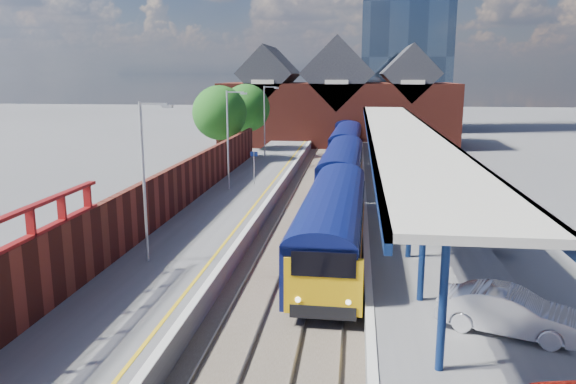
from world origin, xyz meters
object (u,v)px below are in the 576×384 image
object	(u,v)px
train	(345,152)
parked_car_dark	(470,222)
parked_car_blue	(435,197)
lamp_post_d	(266,117)
parked_car_silver	(510,312)
lamp_post_b	(147,172)
platform_sign	(254,162)
lamp_post_c	(230,134)

from	to	relation	value
train	parked_car_dark	distance (m)	23.59
parked_car_blue	lamp_post_d	bearing A→B (deg)	53.03
train	lamp_post_d	xyz separation A→B (m)	(-7.86, 3.17, 2.87)
parked_car_silver	parked_car_dark	size ratio (longest dim) A/B	1.11
lamp_post_b	lamp_post_d	bearing A→B (deg)	90.00
parked_car_silver	parked_car_blue	bearing A→B (deg)	21.39
platform_sign	parked_car_blue	bearing A→B (deg)	-25.20
train	lamp_post_c	distance (m)	15.32
train	parked_car_dark	world-z (taller)	train
parked_car_silver	parked_car_dark	xyz separation A→B (m)	(0.98, 11.71, -0.15)
train	lamp_post_d	bearing A→B (deg)	158.05
train	parked_car_blue	xyz separation A→B (m)	(5.97, -16.70, -0.50)
platform_sign	parked_car_blue	distance (m)	13.82
lamp_post_b	platform_sign	bearing A→B (deg)	85.67
train	lamp_post_b	size ratio (longest dim) A/B	9.42
lamp_post_c	parked_car_silver	distance (m)	25.71
lamp_post_d	parked_car_silver	size ratio (longest dim) A/B	1.59
lamp_post_c	parked_car_dark	xyz separation A→B (m)	(14.86, -9.68, -3.42)
parked_car_dark	lamp_post_c	bearing A→B (deg)	74.54
lamp_post_b	parked_car_silver	bearing A→B (deg)	-21.26
lamp_post_c	lamp_post_d	distance (m)	16.00
platform_sign	parked_car_silver	distance (m)	26.55
lamp_post_b	train	bearing A→B (deg)	74.76
parked_car_silver	lamp_post_d	bearing A→B (deg)	41.58
parked_car_silver	parked_car_blue	distance (m)	17.53
lamp_post_b	platform_sign	xyz separation A→B (m)	(1.36, 18.00, -2.30)
lamp_post_b	parked_car_blue	xyz separation A→B (m)	(13.83, 12.13, -3.37)
train	parked_car_silver	xyz separation A→B (m)	(6.02, -34.23, -0.40)
lamp_post_c	parked_car_blue	distance (m)	14.75
platform_sign	parked_car_silver	xyz separation A→B (m)	(12.52, -23.40, -0.97)
lamp_post_b	parked_car_blue	distance (m)	18.70
train	parked_car_dark	bearing A→B (deg)	-72.72
lamp_post_d	platform_sign	size ratio (longest dim) A/B	2.80
parked_car_dark	parked_car_blue	distance (m)	5.91
lamp_post_b	parked_car_silver	xyz separation A→B (m)	(13.88, -5.40, -3.27)
parked_car_blue	parked_car_silver	bearing A→B (deg)	-161.65
lamp_post_d	train	bearing A→B (deg)	-21.95
lamp_post_d	platform_sign	bearing A→B (deg)	-84.44
train	parked_car_blue	world-z (taller)	train
train	lamp_post_c	bearing A→B (deg)	-121.47
platform_sign	parked_car_dark	size ratio (longest dim) A/B	0.63
lamp_post_b	parked_car_silver	distance (m)	15.24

